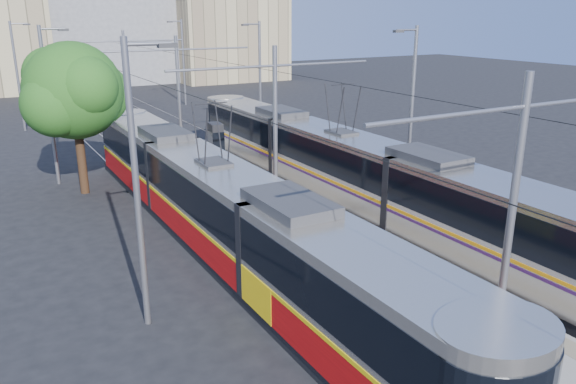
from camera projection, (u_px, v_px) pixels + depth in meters
ground at (395, 290)px, 18.11m from camera, size 160.00×160.00×0.00m
platform at (200, 167)px, 32.11m from camera, size 4.00×50.00×0.30m
tactile_strip_left at (176, 167)px, 31.37m from camera, size 0.70×50.00×0.01m
tactile_strip_right at (224, 161)px, 32.75m from camera, size 0.70×50.00×0.01m
rails at (201, 169)px, 32.15m from camera, size 8.71×70.00×0.03m
track_arrow at (361, 373)px, 13.93m from camera, size 1.20×5.00×0.01m
tram_left at (215, 205)px, 20.92m from camera, size 2.43×27.67×5.50m
tram_right at (340, 164)px, 26.10m from camera, size 2.43×28.09×5.50m
catenary at (217, 96)px, 28.43m from camera, size 9.20×70.00×7.00m
street_lamps at (173, 88)px, 34.18m from camera, size 15.18×38.22×8.00m
shelter at (216, 144)px, 31.30m from camera, size 0.80×1.17×2.44m
tree at (80, 92)px, 26.73m from camera, size 5.05×4.67×7.33m
building_centre at (105, 15)px, 71.29m from camera, size 18.36×14.28×16.54m
building_right at (226, 37)px, 73.82m from camera, size 14.28×10.20×11.03m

